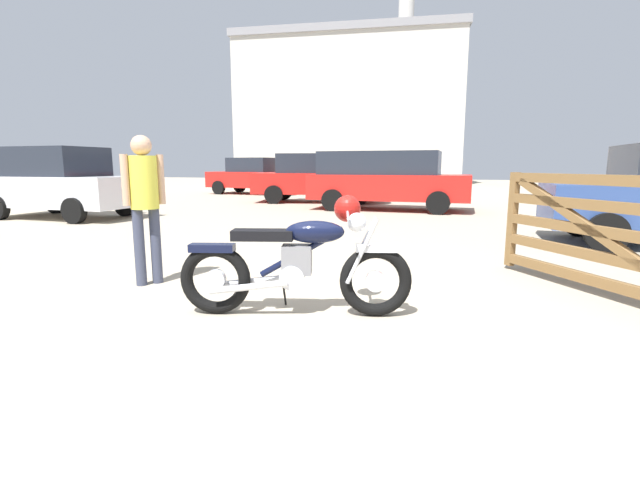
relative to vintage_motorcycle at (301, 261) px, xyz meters
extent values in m
plane|color=tan|center=(0.06, -0.13, -0.49)|extent=(80.00, 80.00, 0.00)
torus|color=black|center=(0.66, 0.11, -0.17)|extent=(0.65, 0.24, 0.64)
cylinder|color=silver|center=(0.66, 0.11, -0.17)|extent=(0.19, 0.12, 0.18)
torus|color=black|center=(-0.75, -0.18, -0.17)|extent=(0.65, 0.24, 0.64)
cylinder|color=silver|center=(-0.75, -0.18, -0.17)|extent=(0.19, 0.12, 0.18)
cube|color=silver|center=(0.66, 0.11, 0.13)|extent=(0.38, 0.20, 0.06)
cube|color=black|center=(-0.77, -0.19, 0.12)|extent=(0.42, 0.21, 0.07)
cylinder|color=silver|center=(0.52, 0.16, 0.11)|extent=(0.29, 0.09, 0.58)
cylinder|color=silver|center=(0.55, 0.01, 0.11)|extent=(0.29, 0.09, 0.58)
sphere|color=silver|center=(0.49, 0.08, 0.35)|extent=(0.17, 0.17, 0.17)
cylinder|color=silver|center=(0.41, 0.06, 0.42)|extent=(0.16, 0.61, 0.03)
sphere|color=#B21914|center=(0.35, 0.35, 0.44)|extent=(0.25, 0.25, 0.25)
cylinder|color=black|center=(0.01, -0.02, 0.09)|extent=(0.75, 0.21, 0.47)
ellipsoid|color=black|center=(0.13, 0.00, 0.27)|extent=(0.55, 0.32, 0.20)
cube|color=black|center=(-0.32, -0.09, 0.24)|extent=(0.57, 0.31, 0.09)
cube|color=slate|center=(-0.03, -0.03, 0.02)|extent=(0.29, 0.23, 0.26)
cylinder|color=silver|center=(-0.07, -0.04, -0.13)|extent=(0.26, 0.24, 0.22)
cylinder|color=silver|center=(-0.46, -0.02, -0.21)|extent=(0.70, 0.20, 0.14)
cylinder|color=silver|center=(-0.42, -0.22, -0.21)|extent=(0.70, 0.20, 0.14)
cylinder|color=black|center=(-0.20, 0.11, -0.33)|extent=(0.07, 0.24, 0.33)
cube|color=brown|center=(2.11, 2.39, 0.16)|extent=(0.12, 0.13, 1.20)
cube|color=brown|center=(2.76, 1.38, -0.34)|extent=(1.38, 2.06, 0.11)
cube|color=brown|center=(2.76, 1.38, -0.08)|extent=(1.38, 2.06, 0.11)
cube|color=brown|center=(2.76, 1.38, 0.18)|extent=(1.38, 2.06, 0.11)
cube|color=brown|center=(2.76, 1.38, 0.44)|extent=(1.38, 2.06, 0.11)
cube|color=brown|center=(2.76, 1.38, 0.70)|extent=(1.38, 2.06, 0.11)
cube|color=brown|center=(2.76, 1.38, 0.16)|extent=(1.26, 1.89, 1.08)
cylinder|color=#383D51|center=(-1.92, 0.63, -0.06)|extent=(0.12, 0.12, 0.86)
cylinder|color=#383D51|center=(-2.03, 0.48, -0.06)|extent=(0.12, 0.12, 0.86)
cylinder|color=gold|center=(-1.98, 0.56, 0.66)|extent=(0.30, 0.30, 0.58)
cylinder|color=tan|center=(-1.86, 0.70, 0.69)|extent=(0.08, 0.08, 0.55)
cylinder|color=tan|center=(-2.09, 0.41, 0.69)|extent=(0.08, 0.08, 0.55)
sphere|color=tan|center=(-1.98, 0.56, 1.06)|extent=(0.22, 0.22, 0.22)
cylinder|color=black|center=(1.33, 10.57, -0.17)|extent=(0.65, 0.25, 0.64)
cylinder|color=black|center=(1.21, 8.81, -0.17)|extent=(0.65, 0.25, 0.64)
cylinder|color=black|center=(-1.67, 10.76, -0.17)|extent=(0.65, 0.25, 0.64)
cylinder|color=black|center=(-1.78, 9.00, -0.17)|extent=(0.65, 0.25, 0.64)
cube|color=red|center=(-0.23, 9.78, 0.20)|extent=(4.80, 2.06, 0.74)
cube|color=#232833|center=(-0.53, 9.80, 0.91)|extent=(3.60, 1.82, 0.68)
cylinder|color=black|center=(-4.34, 10.94, -0.17)|extent=(0.66, 0.30, 0.64)
cylinder|color=black|center=(-4.58, 12.68, -0.17)|extent=(0.66, 0.30, 0.64)
cylinder|color=black|center=(-1.37, 11.36, -0.17)|extent=(0.66, 0.30, 0.64)
cylinder|color=black|center=(-1.61, 13.10, -0.17)|extent=(0.66, 0.30, 0.64)
cube|color=red|center=(-2.98, 12.02, 0.20)|extent=(4.90, 2.40, 0.74)
cube|color=#232833|center=(-2.68, 12.06, 0.91)|extent=(3.69, 2.07, 0.68)
cylinder|color=black|center=(-6.81, 6.36, -0.19)|extent=(0.61, 0.22, 0.60)
cylinder|color=black|center=(-6.91, 4.72, -0.19)|extent=(0.61, 0.22, 0.60)
cylinder|color=black|center=(-9.21, 6.50, -0.19)|extent=(0.61, 0.22, 0.60)
cube|color=silver|center=(-8.06, 5.61, 0.19)|extent=(3.99, 1.87, 0.76)
cube|color=#232833|center=(-8.31, 5.63, 0.93)|extent=(2.49, 1.66, 0.72)
cylinder|color=black|center=(3.80, 5.66, -0.18)|extent=(0.63, 0.23, 0.62)
cylinder|color=black|center=(3.71, 3.94, -0.18)|extent=(0.63, 0.23, 0.62)
cylinder|color=black|center=(-5.66, 16.37, -0.18)|extent=(0.64, 0.29, 0.62)
cylinder|color=black|center=(-5.93, 14.67, -0.18)|extent=(0.64, 0.29, 0.62)
cylinder|color=black|center=(-8.33, 16.79, -0.18)|extent=(0.64, 0.29, 0.62)
cylinder|color=black|center=(-8.59, 15.09, -0.18)|extent=(0.64, 0.29, 0.62)
cube|color=red|center=(-7.13, 15.73, 0.18)|extent=(4.42, 2.36, 0.72)
cube|color=#232833|center=(-7.13, 15.73, 0.86)|extent=(2.22, 1.85, 0.64)
cube|color=beige|center=(-5.33, 30.35, 4.50)|extent=(16.14, 9.04, 9.99)
cube|color=gray|center=(-5.33, 30.35, 9.75)|extent=(16.46, 9.36, 0.50)
camera|label=1|loc=(1.14, -3.72, 0.85)|focal=24.97mm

